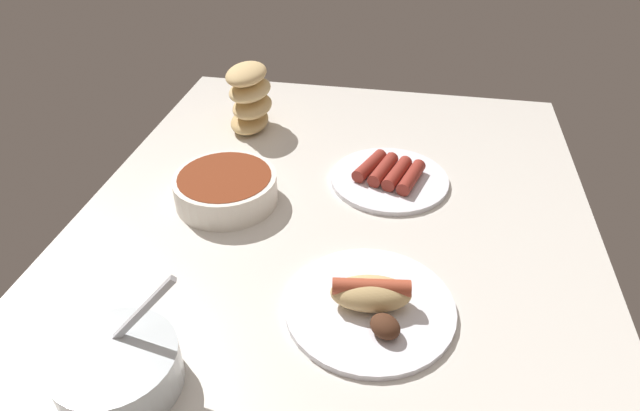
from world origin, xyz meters
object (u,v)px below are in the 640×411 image
object	(u,v)px
plate_hotdog_assembled	(371,302)
bread_stack	(250,98)
bowl_chili	(226,187)
plate_sausages	(390,177)
bowl_coleslaw	(118,368)

from	to	relation	value
plate_hotdog_assembled	bread_stack	xyz separation A→B (cm)	(50.35, 32.23, 5.56)
bowl_chili	plate_hotdog_assembled	distance (cm)	36.21
plate_hotdog_assembled	plate_sausages	bearing A→B (deg)	-0.03
plate_sausages	bread_stack	distance (cm)	36.73
bread_stack	bowl_coleslaw	bearing A→B (deg)	-177.26
bowl_coleslaw	bowl_chili	xyz separation A→B (cm)	(39.88, -0.29, -0.24)
plate_sausages	plate_hotdog_assembled	bearing A→B (deg)	179.97
bowl_coleslaw	bread_stack	bearing A→B (deg)	2.74
plate_sausages	plate_hotdog_assembled	xyz separation A→B (cm)	(-33.86, 0.02, 0.53)
bowl_coleslaw	plate_sausages	bearing A→B (deg)	-29.29
plate_sausages	bowl_chili	xyz separation A→B (cm)	(-11.78, 28.69, 1.86)
bread_stack	plate_sausages	bearing A→B (deg)	-117.09
bowl_coleslaw	bread_stack	distance (cm)	68.35
plate_sausages	bowl_coleslaw	bearing A→B (deg)	150.71
plate_sausages	bread_stack	size ratio (longest dim) A/B	1.57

